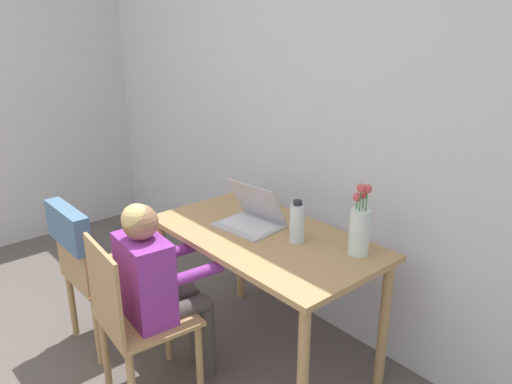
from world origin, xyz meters
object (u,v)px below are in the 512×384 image
at_px(flower_vase, 360,228).
at_px(water_bottle, 297,222).
at_px(chair_occupied, 135,319).
at_px(laptop, 252,216).
at_px(chair_spare, 85,254).
at_px(person_seated, 156,278).

relative_size(flower_vase, water_bottle, 1.64).
height_order(chair_occupied, water_bottle, water_bottle).
bearing_deg(water_bottle, laptop, -173.00).
bearing_deg(flower_vase, chair_spare, -143.07).
xyz_separation_m(laptop, flower_vase, (0.57, 0.16, 0.08)).
relative_size(chair_occupied, water_bottle, 3.95).
bearing_deg(flower_vase, laptop, -164.66).
distance_m(chair_spare, laptop, 0.91).
xyz_separation_m(chair_spare, person_seated, (0.54, 0.12, 0.04)).
distance_m(laptop, flower_vase, 0.60).
bearing_deg(flower_vase, water_bottle, -156.58).
bearing_deg(person_seated, chair_occupied, 90.00).
relative_size(person_seated, flower_vase, 2.86).
height_order(chair_spare, person_seated, person_seated).
relative_size(chair_occupied, laptop, 2.45).
height_order(chair_spare, flower_vase, flower_vase).
bearing_deg(chair_spare, flower_vase, -143.07).
relative_size(person_seated, water_bottle, 4.69).
distance_m(person_seated, laptop, 0.60).
distance_m(chair_occupied, laptop, 0.77).
height_order(person_seated, laptop, person_seated).
xyz_separation_m(chair_occupied, chair_spare, (-0.52, 0.00, 0.14)).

